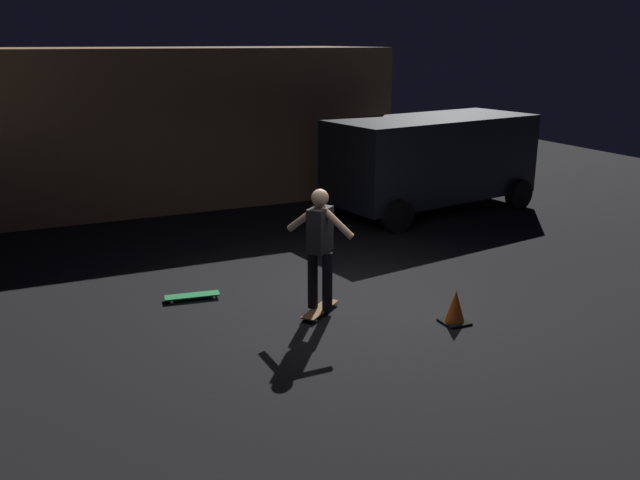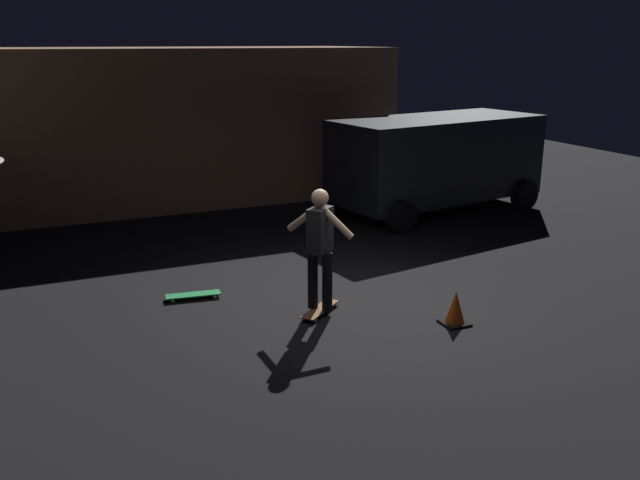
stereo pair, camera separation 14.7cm
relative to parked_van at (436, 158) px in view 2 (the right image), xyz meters
The scene contains 7 objects.
ground_plane 5.99m from the parked_van, 134.40° to the right, with size 28.00×28.00×0.00m, color black.
low_building 6.36m from the parked_van, 142.61° to the left, with size 10.26×3.83×3.43m.
parked_van is the anchor object (origin of this frame).
skateboard_ridden 6.38m from the parked_van, 137.13° to the right, with size 0.73×0.64×0.07m.
skateboard_spare 6.88m from the parked_van, 153.41° to the right, with size 0.80×0.30×0.07m.
skater 6.29m from the parked_van, 137.13° to the right, with size 0.68×0.82×1.67m.
traffic_cone 6.24m from the parked_van, 120.43° to the right, with size 0.34×0.34×0.46m.
Camera 2 is at (-3.91, -7.87, 3.59)m, focal length 37.62 mm.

